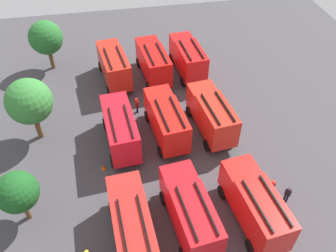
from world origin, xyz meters
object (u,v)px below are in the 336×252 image
fire_truck_0 (255,204)px  traffic_cone_0 (103,167)px  fire_truck_4 (166,119)px  firefighter_0 (272,187)px  fire_truck_6 (132,224)px  fire_truck_5 (153,61)px  firefighter_3 (137,105)px  tree_0 (17,192)px  fire_truck_2 (188,57)px  fire_truck_7 (120,128)px  fire_truck_3 (190,211)px  fire_truck_8 (114,65)px  tree_2 (46,38)px  firefighter_1 (288,194)px  tree_1 (29,102)px  fire_truck_1 (211,114)px

fire_truck_0 → traffic_cone_0: size_ratio=13.04×
fire_truck_0 → fire_truck_4: size_ratio=1.00×
fire_truck_4 → firefighter_0: (-8.07, -7.14, -1.26)m
fire_truck_6 → fire_truck_5: bearing=-17.0°
firefighter_3 → tree_0: size_ratio=0.36×
fire_truck_2 → fire_truck_7: size_ratio=1.00×
fire_truck_3 → firefighter_3: 14.00m
fire_truck_4 → fire_truck_8: same height
firefighter_3 → tree_2: 13.65m
firefighter_1 → fire_truck_0: bearing=124.3°
tree_0 → traffic_cone_0: (3.75, -5.86, -2.93)m
tree_1 → tree_2: size_ratio=1.08×
fire_truck_0 → fire_truck_3: bearing=79.4°
fire_truck_6 → tree_1: 14.54m
traffic_cone_0 → firefighter_3: bearing=-28.7°
fire_truck_1 → tree_2: bearing=41.7°
fire_truck_8 → firefighter_3: fire_truck_8 is taller
fire_truck_2 → firefighter_0: bearing=-175.6°
firefighter_0 → firefighter_1: 1.30m
fire_truck_2 → traffic_cone_0: bearing=136.4°
fire_truck_6 → firefighter_1: fire_truck_6 is taller
fire_truck_2 → firefighter_3: 8.92m
fire_truck_1 → fire_truck_7: 8.54m
fire_truck_3 → traffic_cone_0: (6.79, 6.05, -1.87)m
fire_truck_5 → fire_truck_6: (-19.83, 4.55, 0.00)m
fire_truck_5 → firefighter_3: size_ratio=4.32×
firefighter_3 → tree_0: 14.62m
fire_truck_0 → tree_0: bearing=71.6°
fire_truck_4 → fire_truck_6: same height
tree_2 → fire_truck_7: bearing=-153.8°
firefighter_3 → tree_2: bearing=-54.0°
fire_truck_2 → fire_truck_5: same height
fire_truck_3 → tree_0: size_ratio=1.56×
fire_truck_6 → firefighter_3: size_ratio=4.29×
fire_truck_1 → fire_truck_2: size_ratio=1.01×
fire_truck_0 → tree_0: size_ratio=1.56×
fire_truck_0 → tree_1: bearing=46.3°
fire_truck_1 → fire_truck_7: same height
fire_truck_1 → fire_truck_2: same height
firefighter_0 → tree_1: tree_1 is taller
fire_truck_2 → firefighter_1: (-18.88, -3.75, -1.15)m
fire_truck_1 → tree_2: (13.86, 15.51, 1.81)m
tree_1 → fire_truck_5: bearing=-57.9°
fire_truck_1 → fire_truck_2: (9.88, 0.01, 0.00)m
firefighter_3 → fire_truck_6: bearing=76.1°
fire_truck_8 → firefighter_1: 22.37m
fire_truck_2 → tree_2: 16.11m
fire_truck_0 → tree_2: bearing=26.5°
fire_truck_2 → fire_truck_6: size_ratio=1.00×
fire_truck_7 → firefighter_3: (4.33, -1.94, -1.19)m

